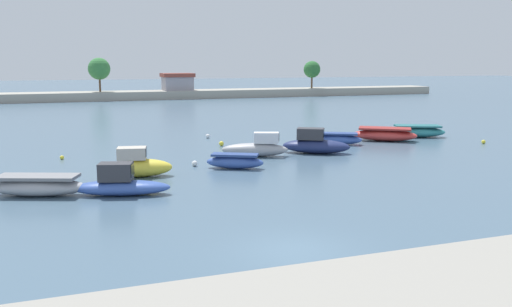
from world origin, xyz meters
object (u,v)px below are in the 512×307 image
object	(u,v)px
mooring_buoy_0	(483,142)
moored_boat_7	(385,134)
moored_boat_1	(120,184)
moored_boat_2	(138,165)
moored_boat_5	(315,144)
moored_boat_6	(339,139)
mooring_buoy_3	(62,158)
moored_boat_4	(257,148)
mooring_buoy_4	(208,136)
moored_boat_0	(38,186)
mooring_buoy_2	(221,144)
moored_boat_8	(417,131)
mooring_buoy_1	(195,163)
moored_boat_3	(235,161)

from	to	relation	value
mooring_buoy_0	moored_boat_7	bearing A→B (deg)	147.70
moored_boat_1	mooring_buoy_0	xyz separation A→B (m)	(30.88, 7.75, -0.41)
moored_boat_2	moored_boat_5	world-z (taller)	moored_boat_5
moored_boat_6	mooring_buoy_3	size ratio (longest dim) A/B	13.77
mooring_buoy_3	moored_boat_4	bearing A→B (deg)	-14.26
mooring_buoy_4	moored_boat_6	bearing A→B (deg)	-37.76
moored_boat_4	moored_boat_1	bearing A→B (deg)	-120.66
moored_boat_0	mooring_buoy_0	bearing A→B (deg)	31.05
moored_boat_0	mooring_buoy_2	xyz separation A→B (m)	(13.58, 12.75, -0.31)
moored_boat_2	moored_boat_8	xyz separation A→B (m)	(26.65, 8.85, -0.17)
moored_boat_2	moored_boat_6	world-z (taller)	moored_boat_2
moored_boat_1	mooring_buoy_3	bearing A→B (deg)	120.30
moored_boat_2	moored_boat_4	distance (m)	10.09
moored_boat_5	moored_boat_1	bearing A→B (deg)	-120.49
moored_boat_2	moored_boat_7	world-z (taller)	moored_boat_2
mooring_buoy_4	moored_boat_7	bearing A→B (deg)	-25.29
moored_boat_2	mooring_buoy_4	bearing A→B (deg)	71.84
moored_boat_4	mooring_buoy_2	distance (m)	5.71
mooring_buoy_2	moored_boat_4	bearing A→B (deg)	-78.85
moored_boat_2	moored_boat_4	world-z (taller)	moored_boat_2
mooring_buoy_2	mooring_buoy_1	bearing A→B (deg)	-117.74
moored_boat_0	moored_boat_6	world-z (taller)	moored_boat_0
moored_boat_8	mooring_buoy_3	world-z (taller)	moored_boat_8
moored_boat_0	moored_boat_7	size ratio (longest dim) A/B	0.93
moored_boat_4	mooring_buoy_1	distance (m)	5.65
moored_boat_5	mooring_buoy_0	bearing A→B (deg)	28.86
moored_boat_3	moored_boat_4	world-z (taller)	moored_boat_4
moored_boat_7	moored_boat_8	bearing A→B (deg)	47.50
mooring_buoy_1	mooring_buoy_3	xyz separation A→B (m)	(-8.36, 5.63, -0.04)
moored_boat_2	mooring_buoy_2	world-z (taller)	moored_boat_2
moored_boat_7	mooring_buoy_4	world-z (taller)	moored_boat_7
moored_boat_6	moored_boat_7	size ratio (longest dim) A/B	0.69
moored_boat_3	mooring_buoy_4	bearing A→B (deg)	110.21
moored_boat_0	mooring_buoy_3	distance (m)	10.68
moored_boat_7	moored_boat_8	xyz separation A→B (m)	(4.17, 1.00, -0.03)
moored_boat_6	moored_boat_8	world-z (taller)	moored_boat_8
moored_boat_6	mooring_buoy_4	bearing A→B (deg)	171.36
moored_boat_1	moored_boat_0	bearing A→B (deg)	178.24
mooring_buoy_2	mooring_buoy_4	world-z (taller)	mooring_buoy_2
moored_boat_4	moored_boat_2	bearing A→B (deg)	-134.62
moored_boat_3	moored_boat_7	distance (m)	17.79
moored_boat_1	moored_boat_4	size ratio (longest dim) A/B	1.05
moored_boat_8	mooring_buoy_2	size ratio (longest dim) A/B	13.48
moored_boat_3	moored_boat_4	size ratio (longest dim) A/B	0.77
moored_boat_2	mooring_buoy_1	size ratio (longest dim) A/B	11.18
mooring_buoy_3	mooring_buoy_1	bearing A→B (deg)	-33.96
moored_boat_2	moored_boat_6	bearing A→B (deg)	33.37
moored_boat_1	moored_boat_2	world-z (taller)	moored_boat_2
moored_boat_1	mooring_buoy_2	world-z (taller)	moored_boat_1
moored_boat_0	mooring_buoy_2	distance (m)	18.63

